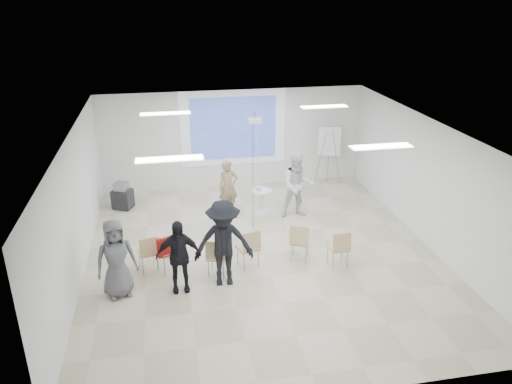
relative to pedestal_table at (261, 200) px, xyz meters
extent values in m
cube|color=beige|center=(-0.43, -2.25, -0.44)|extent=(8.00, 9.00, 0.10)
cube|color=white|center=(-0.43, -2.25, 2.66)|extent=(8.00, 9.00, 0.10)
cube|color=silver|center=(-0.43, 2.30, 1.11)|extent=(8.00, 0.10, 3.00)
cube|color=silver|center=(-4.48, -2.25, 1.11)|extent=(0.10, 9.00, 3.00)
cube|color=silver|center=(3.62, -2.25, 1.11)|extent=(0.10, 9.00, 3.00)
cube|color=silver|center=(-0.43, 2.23, 1.46)|extent=(3.20, 0.01, 2.30)
cube|color=#3754BC|center=(-0.43, 2.22, 1.46)|extent=(2.60, 0.01, 1.90)
cylinder|color=white|center=(0.00, 0.00, -0.37)|extent=(0.45, 0.45, 0.05)
cylinder|color=white|center=(0.00, 0.00, -0.06)|extent=(0.12, 0.12, 0.62)
cylinder|color=silver|center=(0.00, 0.00, 0.27)|extent=(0.61, 0.61, 0.04)
cube|color=white|center=(0.05, -0.03, 0.30)|extent=(0.22, 0.18, 0.01)
cube|color=#409CC2|center=(-0.08, 0.05, 0.31)|extent=(0.15, 0.20, 0.01)
imported|color=#8E7A57|center=(-0.88, 0.17, 0.47)|extent=(0.71, 0.56, 1.72)
imported|color=white|center=(0.91, -0.36, 0.60)|extent=(0.99, 0.80, 1.99)
cube|color=silver|center=(-0.70, 0.42, 0.74)|extent=(0.06, 0.11, 0.04)
cube|color=silver|center=(0.73, -0.11, 0.95)|extent=(0.04, 0.12, 0.04)
cube|color=tan|center=(-3.03, -2.43, 0.03)|extent=(0.48, 0.48, 0.04)
cube|color=tan|center=(-2.99, -2.61, 0.26)|extent=(0.40, 0.17, 0.37)
cylinder|color=gray|center=(-3.15, -2.62, -0.19)|extent=(0.02, 0.02, 0.41)
cylinder|color=#96999E|center=(-2.84, -2.55, -0.19)|extent=(0.02, 0.02, 0.41)
cylinder|color=gray|center=(-3.23, -2.32, -0.19)|extent=(0.02, 0.02, 0.41)
cylinder|color=#95989E|center=(-2.92, -2.24, -0.19)|extent=(0.02, 0.02, 0.41)
cube|color=tan|center=(-2.59, -2.58, 0.08)|extent=(0.58, 0.58, 0.04)
cube|color=tan|center=(-2.51, -2.77, 0.35)|extent=(0.44, 0.26, 0.42)
cylinder|color=gray|center=(-2.68, -2.81, -0.16)|extent=(0.03, 0.03, 0.46)
cylinder|color=#919399|center=(-2.35, -2.67, -0.16)|extent=(0.03, 0.03, 0.46)
cylinder|color=gray|center=(-2.82, -2.48, -0.16)|extent=(0.03, 0.03, 0.46)
cylinder|color=#979A9F|center=(-2.49, -2.34, -0.16)|extent=(0.03, 0.03, 0.46)
cube|color=tan|center=(-1.55, -2.94, 0.05)|extent=(0.52, 0.52, 0.04)
cube|color=tan|center=(-1.62, -3.12, 0.29)|extent=(0.41, 0.21, 0.39)
cylinder|color=#92949A|center=(-1.76, -3.04, -0.18)|extent=(0.03, 0.03, 0.43)
cylinder|color=gray|center=(-1.45, -3.15, -0.18)|extent=(0.03, 0.03, 0.43)
cylinder|color=gray|center=(-1.66, -2.73, -0.18)|extent=(0.03, 0.03, 0.43)
cylinder|color=gray|center=(-1.34, -2.83, -0.18)|extent=(0.03, 0.03, 0.43)
cube|color=tan|center=(-0.85, -2.71, 0.07)|extent=(0.53, 0.53, 0.04)
cube|color=tan|center=(-0.80, -2.91, 0.33)|extent=(0.44, 0.20, 0.41)
cylinder|color=gray|center=(-0.97, -2.93, -0.17)|extent=(0.03, 0.03, 0.45)
cylinder|color=#92969A|center=(-0.64, -2.83, -0.17)|extent=(0.03, 0.03, 0.45)
cylinder|color=#93959B|center=(-1.07, -2.59, -0.17)|extent=(0.03, 0.03, 0.45)
cylinder|color=#95999D|center=(-0.73, -2.50, -0.17)|extent=(0.03, 0.03, 0.45)
cube|color=tan|center=(0.37, -2.61, 0.06)|extent=(0.55, 0.55, 0.04)
cube|color=tan|center=(0.29, -2.79, 0.31)|extent=(0.42, 0.25, 0.40)
cylinder|color=#94989D|center=(0.15, -2.70, -0.17)|extent=(0.03, 0.03, 0.44)
cylinder|color=gray|center=(0.46, -2.83, -0.17)|extent=(0.03, 0.03, 0.44)
cylinder|color=gray|center=(0.28, -2.39, -0.17)|extent=(0.03, 0.03, 0.44)
cylinder|color=#919498|center=(0.59, -2.52, -0.17)|extent=(0.03, 0.03, 0.44)
cube|color=tan|center=(1.12, -3.06, 0.05)|extent=(0.43, 0.43, 0.04)
cube|color=tan|center=(1.13, -3.26, 0.29)|extent=(0.42, 0.10, 0.39)
cylinder|color=gray|center=(0.96, -3.23, -0.18)|extent=(0.02, 0.02, 0.43)
cylinder|color=gray|center=(1.29, -3.22, -0.18)|extent=(0.02, 0.02, 0.43)
cylinder|color=gray|center=(0.95, -2.90, -0.18)|extent=(0.02, 0.02, 0.43)
cylinder|color=#93959C|center=(1.28, -2.89, -0.18)|extent=(0.02, 0.02, 0.43)
cube|color=#AC1915|center=(-2.59, -2.80, 0.33)|extent=(0.45, 0.27, 0.43)
imported|color=black|center=(-1.55, -2.92, 0.08)|extent=(0.38, 0.33, 0.03)
imported|color=black|center=(-2.38, -3.38, 0.50)|extent=(1.05, 0.64, 1.79)
imported|color=black|center=(-1.45, -3.31, 0.68)|extent=(1.43, 0.84, 2.14)
imported|color=slate|center=(-3.60, -3.33, 0.53)|extent=(1.04, 0.83, 1.85)
cylinder|color=gray|center=(2.25, 1.85, 0.49)|extent=(0.25, 0.31, 1.74)
cylinder|color=gray|center=(2.71, 1.68, 0.49)|extent=(0.38, 0.10, 1.74)
cylinder|color=gray|center=(2.59, 2.06, 0.49)|extent=(0.16, 0.37, 1.73)
cube|color=silver|center=(2.52, 1.88, 1.03)|extent=(0.71, 0.42, 0.97)
cube|color=gray|center=(2.53, 1.92, 1.47)|extent=(0.68, 0.30, 0.07)
cube|color=black|center=(-3.77, 1.05, -0.10)|extent=(0.64, 0.59, 0.52)
cube|color=gray|center=(-3.77, 1.05, 0.27)|extent=(0.46, 0.43, 0.23)
cylinder|color=black|center=(-4.02, 1.00, -0.36)|extent=(0.08, 0.08, 0.06)
cylinder|color=black|center=(-3.64, 0.83, -0.36)|extent=(0.08, 0.08, 0.06)
cylinder|color=black|center=(-3.89, 1.28, -0.36)|extent=(0.08, 0.08, 0.06)
cylinder|color=black|center=(-3.52, 1.11, -0.36)|extent=(0.08, 0.08, 0.06)
cube|color=white|center=(-0.33, -0.75, 2.43)|extent=(0.30, 0.25, 0.10)
cylinder|color=gray|center=(-0.33, -0.75, 2.54)|extent=(0.04, 0.04, 0.14)
cylinder|color=black|center=(-0.39, -0.83, 0.99)|extent=(0.01, 0.01, 2.77)
cylinder|color=white|center=(-0.29, -0.85, 0.99)|extent=(0.01, 0.01, 2.77)
cube|color=white|center=(-2.43, -0.25, 2.58)|extent=(1.20, 0.30, 0.02)
cube|color=white|center=(1.57, -0.25, 2.58)|extent=(1.20, 0.30, 0.02)
cube|color=white|center=(-2.43, -3.75, 2.58)|extent=(1.20, 0.30, 0.02)
cube|color=white|center=(1.57, -3.75, 2.58)|extent=(1.20, 0.30, 0.02)
camera|label=1|loc=(-2.48, -12.29, 5.40)|focal=35.00mm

